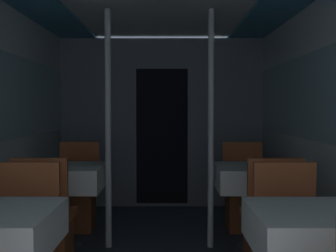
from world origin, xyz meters
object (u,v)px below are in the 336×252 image
(support_pole_left_1, at_px, (110,129))
(dining_table_right_0, at_px, (324,234))
(dining_table_right_1, at_px, (257,179))
(dining_table_left_1, at_px, (65,179))
(chair_right_far_1, at_px, (246,202))
(chair_left_near_1, at_px, (47,234))
(support_pole_right_1, at_px, (212,129))
(chair_right_near_1, at_px, (272,234))
(chair_left_far_1, at_px, (78,202))

(support_pole_left_1, height_order, dining_table_right_0, support_pole_left_1)
(support_pole_left_1, height_order, dining_table_right_1, support_pole_left_1)
(dining_table_left_1, xyz_separation_m, chair_right_far_1, (1.70, 0.60, -0.32))
(dining_table_left_1, xyz_separation_m, dining_table_right_1, (1.70, 0.00, 0.00))
(dining_table_right_0, distance_m, dining_table_right_1, 1.78)
(dining_table_left_1, distance_m, dining_table_right_0, 2.47)
(support_pole_left_1, bearing_deg, dining_table_left_1, -180.00)
(dining_table_right_1, bearing_deg, chair_left_near_1, -160.50)
(chair_right_far_1, bearing_deg, support_pole_left_1, 24.83)
(chair_left_near_1, relative_size, chair_right_far_1, 1.00)
(dining_table_right_0, bearing_deg, support_pole_right_1, 102.63)
(chair_right_near_1, bearing_deg, support_pole_left_1, 155.17)
(chair_left_far_1, relative_size, support_pole_right_1, 0.42)
(dining_table_right_1, bearing_deg, chair_right_near_1, -90.00)
(chair_left_far_1, relative_size, chair_right_far_1, 1.00)
(chair_left_near_1, distance_m, dining_table_right_0, 2.10)
(chair_left_far_1, bearing_deg, chair_right_near_1, 144.69)
(chair_right_near_1, relative_size, chair_right_far_1, 1.00)
(chair_right_near_1, bearing_deg, chair_left_far_1, 144.69)
(dining_table_left_1, distance_m, chair_left_far_1, 0.69)
(support_pole_left_1, relative_size, dining_table_right_1, 2.89)
(chair_left_far_1, xyz_separation_m, support_pole_left_1, (0.40, -0.60, 0.77))
(dining_table_left_1, relative_size, dining_table_right_1, 1.00)
(support_pole_right_1, bearing_deg, dining_table_right_1, -0.00)
(chair_left_far_1, xyz_separation_m, chair_right_far_1, (1.70, 0.00, 0.00))
(chair_left_near_1, xyz_separation_m, chair_right_near_1, (1.70, 0.00, 0.00))
(chair_right_far_1, bearing_deg, dining_table_left_1, 19.50)
(dining_table_left_1, distance_m, chair_right_near_1, 1.84)
(dining_table_right_1, bearing_deg, support_pole_left_1, 180.00)
(chair_left_near_1, height_order, chair_right_near_1, same)
(dining_table_right_0, bearing_deg, chair_right_near_1, 90.00)
(dining_table_right_0, relative_size, support_pole_right_1, 0.35)
(chair_left_near_1, xyz_separation_m, chair_right_far_1, (1.70, 1.21, 0.00))
(chair_right_near_1, height_order, chair_right_far_1, same)
(chair_left_far_1, height_order, chair_right_far_1, same)
(support_pole_left_1, bearing_deg, dining_table_right_0, -53.79)
(dining_table_right_1, bearing_deg, chair_right_far_1, 90.00)
(dining_table_left_1, xyz_separation_m, dining_table_right_0, (1.70, -1.78, 0.00))
(chair_left_near_1, relative_size, chair_left_far_1, 1.00)
(dining_table_left_1, distance_m, chair_left_near_1, 0.69)
(dining_table_left_1, height_order, support_pole_right_1, support_pole_right_1)
(support_pole_left_1, distance_m, chair_right_far_1, 1.63)
(dining_table_right_1, xyz_separation_m, chair_right_far_1, (-0.00, 0.60, -0.32))
(support_pole_left_1, xyz_separation_m, chair_right_near_1, (1.31, -0.60, -0.77))
(dining_table_right_1, bearing_deg, support_pole_right_1, 180.00)
(support_pole_left_1, bearing_deg, chair_left_far_1, 123.50)
(dining_table_right_0, height_order, support_pole_right_1, support_pole_right_1)
(dining_table_right_0, xyz_separation_m, chair_right_near_1, (-0.00, 1.18, -0.32))
(support_pole_left_1, relative_size, chair_right_near_1, 2.39)
(dining_table_right_0, height_order, chair_right_far_1, chair_right_far_1)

